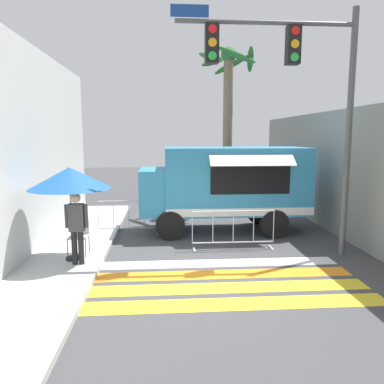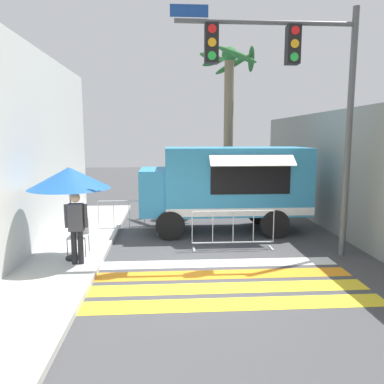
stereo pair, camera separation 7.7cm
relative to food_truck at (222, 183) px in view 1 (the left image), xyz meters
The scene contains 11 objects.
ground_plane 4.24m from the food_truck, 102.74° to the right, with size 60.00×60.00×0.00m, color #424244.
concrete_wall_right 3.73m from the food_truck, 12.80° to the right, with size 0.20×16.00×3.92m.
crosswalk_painted 4.66m from the food_truck, 101.39° to the right, with size 6.40×2.84×0.01m.
food_truck is the anchor object (origin of this frame).
traffic_signal_pole 4.15m from the food_truck, 63.97° to the right, with size 4.56×0.29×6.19m.
patio_umbrella 5.10m from the food_truck, 144.01° to the right, with size 1.92×1.92×2.25m.
folding_chair 4.86m from the food_truck, 148.41° to the right, with size 0.46×0.46×0.89m.
vendor_person 5.16m from the food_truck, 139.58° to the right, with size 0.53×0.22×1.69m.
barricade_front 2.29m from the food_truck, 90.02° to the right, with size 2.28×0.44×1.10m.
barricade_side 3.21m from the food_truck, behind, with size 1.94×0.44×1.10m.
palm_tree 4.19m from the food_truck, 77.77° to the left, with size 2.34×2.35×6.54m.
Camera 1 is at (-1.00, -8.12, 3.10)m, focal length 35.00 mm.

